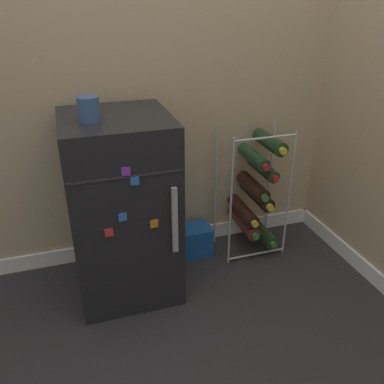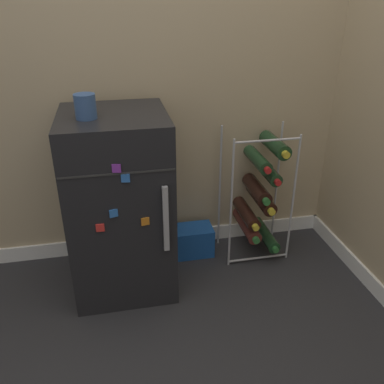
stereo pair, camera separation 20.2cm
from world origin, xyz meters
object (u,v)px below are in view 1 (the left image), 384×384
(wine_rack, at_px, (255,191))
(soda_box, at_px, (190,241))
(mini_fridge, at_px, (122,208))
(fridge_top_cup, at_px, (89,109))

(wine_rack, bearing_deg, soda_box, 173.13)
(wine_rack, distance_m, soda_box, 0.47)
(mini_fridge, distance_m, wine_rack, 0.78)
(fridge_top_cup, bearing_deg, wine_rack, 11.18)
(mini_fridge, height_order, soda_box, mini_fridge)
(soda_box, relative_size, fridge_top_cup, 2.29)
(wine_rack, relative_size, fridge_top_cup, 7.17)
(mini_fridge, xyz_separation_m, fridge_top_cup, (-0.11, -0.06, 0.50))
(wine_rack, height_order, soda_box, wine_rack)
(mini_fridge, height_order, wine_rack, mini_fridge)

